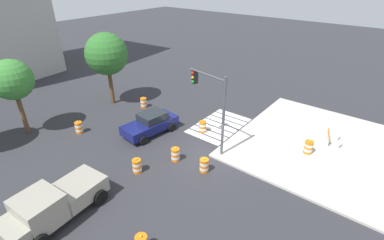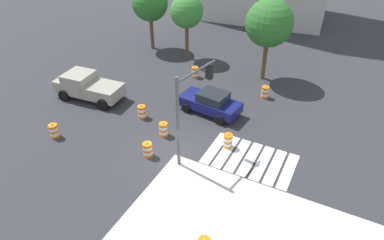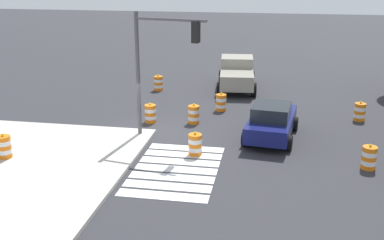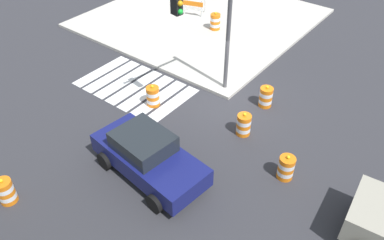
{
  "view_description": "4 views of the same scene",
  "coord_description": "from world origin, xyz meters",
  "px_view_note": "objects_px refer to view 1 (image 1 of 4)",
  "views": [
    {
      "loc": [
        -12.94,
        -8.72,
        11.24
      ],
      "look_at": [
        1.44,
        2.59,
        1.33
      ],
      "focal_mm": 26.33,
      "sensor_mm": 36.0,
      "label": 1
    },
    {
      "loc": [
        7.89,
        -13.14,
        13.05
      ],
      "look_at": [
        0.16,
        1.85,
        1.54
      ],
      "focal_mm": 31.7,
      "sensor_mm": 36.0,
      "label": 2
    },
    {
      "loc": [
        20.47,
        5.35,
        7.5
      ],
      "look_at": [
        0.17,
        1.75,
        0.78
      ],
      "focal_mm": 44.52,
      "sensor_mm": 36.0,
      "label": 3
    },
    {
      "loc": [
        -7.21,
        11.91,
        10.15
      ],
      "look_at": [
        -0.28,
        2.99,
        0.93
      ],
      "focal_mm": 36.22,
      "sensor_mm": 36.0,
      "label": 4
    }
  ],
  "objects_px": {
    "traffic_barrel_median_near": "(144,103)",
    "street_tree_streetside_far": "(107,54)",
    "construction_barricade": "(331,136)",
    "street_tree_streetside_mid": "(12,80)",
    "traffic_light_pole": "(211,98)",
    "traffic_barrel_near_corner": "(175,154)",
    "pickup_truck": "(52,205)",
    "traffic_barrel_far_curb": "(79,127)",
    "traffic_barrel_on_sidewalk": "(308,147)",
    "traffic_barrel_median_far": "(203,127)",
    "traffic_barrel_opposite_curb": "(204,165)",
    "sports_car": "(151,123)",
    "traffic_barrel_lane_center": "(137,166)"
  },
  "relations": [
    {
      "from": "traffic_barrel_median_near",
      "to": "street_tree_streetside_far",
      "type": "relative_size",
      "value": 0.16
    },
    {
      "from": "construction_barricade",
      "to": "street_tree_streetside_mid",
      "type": "bearing_deg",
      "value": 123.73
    },
    {
      "from": "traffic_barrel_median_near",
      "to": "traffic_light_pole",
      "type": "distance_m",
      "value": 9.43
    },
    {
      "from": "traffic_barrel_near_corner",
      "to": "traffic_light_pole",
      "type": "bearing_deg",
      "value": -21.64
    },
    {
      "from": "pickup_truck",
      "to": "traffic_barrel_near_corner",
      "type": "xyz_separation_m",
      "value": [
        7.54,
        -1.46,
        -0.52
      ]
    },
    {
      "from": "pickup_truck",
      "to": "street_tree_streetside_far",
      "type": "relative_size",
      "value": 0.82
    },
    {
      "from": "pickup_truck",
      "to": "traffic_barrel_far_curb",
      "type": "height_order",
      "value": "pickup_truck"
    },
    {
      "from": "traffic_barrel_on_sidewalk",
      "to": "street_tree_streetside_mid",
      "type": "bearing_deg",
      "value": 119.97
    },
    {
      "from": "traffic_barrel_median_far",
      "to": "street_tree_streetside_mid",
      "type": "bearing_deg",
      "value": 128.5
    },
    {
      "from": "traffic_barrel_median_far",
      "to": "street_tree_streetside_mid",
      "type": "distance_m",
      "value": 14.07
    },
    {
      "from": "traffic_barrel_near_corner",
      "to": "traffic_barrel_opposite_curb",
      "type": "distance_m",
      "value": 2.18
    },
    {
      "from": "traffic_barrel_on_sidewalk",
      "to": "traffic_light_pole",
      "type": "xyz_separation_m",
      "value": [
        -3.55,
        5.65,
        3.31
      ]
    },
    {
      "from": "street_tree_streetside_far",
      "to": "traffic_barrel_on_sidewalk",
      "type": "bearing_deg",
      "value": -80.58
    },
    {
      "from": "traffic_barrel_median_near",
      "to": "street_tree_streetside_far",
      "type": "xyz_separation_m",
      "value": [
        -1.11,
        2.97,
        4.19
      ]
    },
    {
      "from": "pickup_truck",
      "to": "traffic_barrel_far_curb",
      "type": "xyz_separation_m",
      "value": [
        5.65,
        6.71,
        -0.52
      ]
    },
    {
      "from": "street_tree_streetside_far",
      "to": "traffic_barrel_opposite_curb",
      "type": "bearing_deg",
      "value": -103.06
    },
    {
      "from": "traffic_barrel_median_far",
      "to": "street_tree_streetside_mid",
      "type": "height_order",
      "value": "street_tree_streetside_mid"
    },
    {
      "from": "sports_car",
      "to": "construction_barricade",
      "type": "relative_size",
      "value": 3.17
    },
    {
      "from": "traffic_barrel_median_near",
      "to": "traffic_barrel_opposite_curb",
      "type": "height_order",
      "value": "same"
    },
    {
      "from": "traffic_barrel_median_far",
      "to": "traffic_barrel_on_sidewalk",
      "type": "relative_size",
      "value": 1.0
    },
    {
      "from": "sports_car",
      "to": "traffic_barrel_far_curb",
      "type": "xyz_separation_m",
      "value": [
        -3.41,
        4.36,
        -0.36
      ]
    },
    {
      "from": "traffic_barrel_median_far",
      "to": "street_tree_streetside_far",
      "type": "relative_size",
      "value": 0.16
    },
    {
      "from": "traffic_barrel_near_corner",
      "to": "sports_car",
      "type": "bearing_deg",
      "value": 68.35
    },
    {
      "from": "traffic_barrel_near_corner",
      "to": "traffic_barrel_lane_center",
      "type": "distance_m",
      "value": 2.61
    },
    {
      "from": "traffic_barrel_median_near",
      "to": "traffic_barrel_median_far",
      "type": "bearing_deg",
      "value": -91.78
    },
    {
      "from": "pickup_truck",
      "to": "street_tree_streetside_far",
      "type": "distance_m",
      "value": 14.54
    },
    {
      "from": "traffic_barrel_on_sidewalk",
      "to": "street_tree_streetside_mid",
      "type": "height_order",
      "value": "street_tree_streetside_mid"
    },
    {
      "from": "traffic_barrel_near_corner",
      "to": "traffic_barrel_lane_center",
      "type": "relative_size",
      "value": 1.0
    },
    {
      "from": "traffic_barrel_median_far",
      "to": "traffic_barrel_on_sidewalk",
      "type": "distance_m",
      "value": 7.67
    },
    {
      "from": "traffic_barrel_lane_center",
      "to": "construction_barricade",
      "type": "distance_m",
      "value": 13.63
    },
    {
      "from": "traffic_barrel_median_far",
      "to": "street_tree_streetside_far",
      "type": "height_order",
      "value": "street_tree_streetside_far"
    },
    {
      "from": "pickup_truck",
      "to": "traffic_barrel_median_far",
      "type": "height_order",
      "value": "pickup_truck"
    },
    {
      "from": "traffic_barrel_far_curb",
      "to": "construction_barricade",
      "type": "bearing_deg",
      "value": -57.1
    },
    {
      "from": "traffic_barrel_median_far",
      "to": "traffic_barrel_lane_center",
      "type": "distance_m",
      "value": 6.48
    },
    {
      "from": "traffic_barrel_median_far",
      "to": "pickup_truck",
      "type": "bearing_deg",
      "value": 176.57
    },
    {
      "from": "sports_car",
      "to": "traffic_barrel_median_near",
      "type": "relative_size",
      "value": 4.4
    },
    {
      "from": "traffic_barrel_median_far",
      "to": "traffic_barrel_lane_center",
      "type": "bearing_deg",
      "value": 177.26
    },
    {
      "from": "traffic_barrel_lane_center",
      "to": "traffic_barrel_on_sidewalk",
      "type": "xyz_separation_m",
      "value": [
        8.42,
        -7.72,
        0.15
      ]
    },
    {
      "from": "traffic_barrel_lane_center",
      "to": "traffic_barrel_opposite_curb",
      "type": "height_order",
      "value": "same"
    },
    {
      "from": "traffic_light_pole",
      "to": "street_tree_streetside_mid",
      "type": "relative_size",
      "value": 0.96
    },
    {
      "from": "traffic_barrel_median_near",
      "to": "street_tree_streetside_far",
      "type": "height_order",
      "value": "street_tree_streetside_far"
    },
    {
      "from": "sports_car",
      "to": "pickup_truck",
      "type": "relative_size",
      "value": 0.85
    },
    {
      "from": "construction_barricade",
      "to": "traffic_barrel_median_far",
      "type": "bearing_deg",
      "value": 116.71
    },
    {
      "from": "traffic_barrel_opposite_curb",
      "to": "traffic_barrel_lane_center",
      "type": "bearing_deg",
      "value": 128.9
    },
    {
      "from": "pickup_truck",
      "to": "traffic_barrel_opposite_curb",
      "type": "bearing_deg",
      "value": -25.02
    },
    {
      "from": "traffic_barrel_median_near",
      "to": "traffic_barrel_lane_center",
      "type": "relative_size",
      "value": 1.0
    },
    {
      "from": "traffic_barrel_lane_center",
      "to": "traffic_barrel_on_sidewalk",
      "type": "bearing_deg",
      "value": -42.51
    },
    {
      "from": "sports_car",
      "to": "traffic_barrel_lane_center",
      "type": "xyz_separation_m",
      "value": [
        -3.9,
        -2.74,
        -0.36
      ]
    },
    {
      "from": "traffic_barrel_far_curb",
      "to": "traffic_light_pole",
      "type": "distance_m",
      "value": 10.73
    },
    {
      "from": "traffic_barrel_opposite_curb",
      "to": "traffic_barrel_median_near",
      "type": "bearing_deg",
      "value": 67.37
    }
  ]
}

